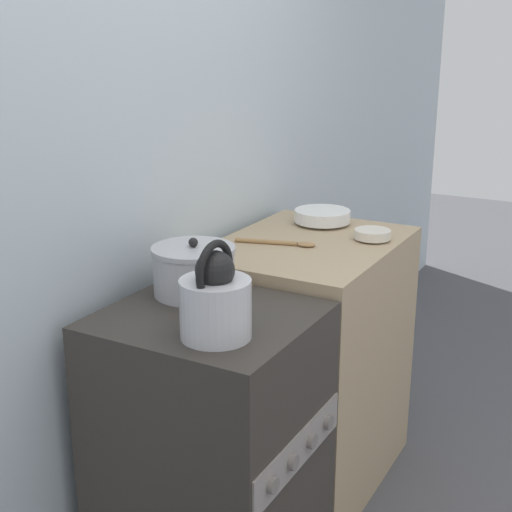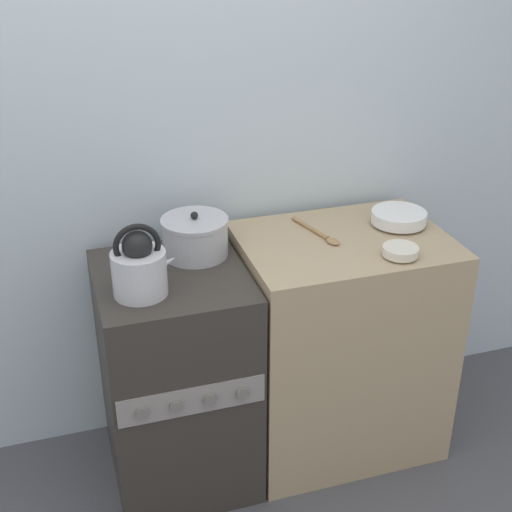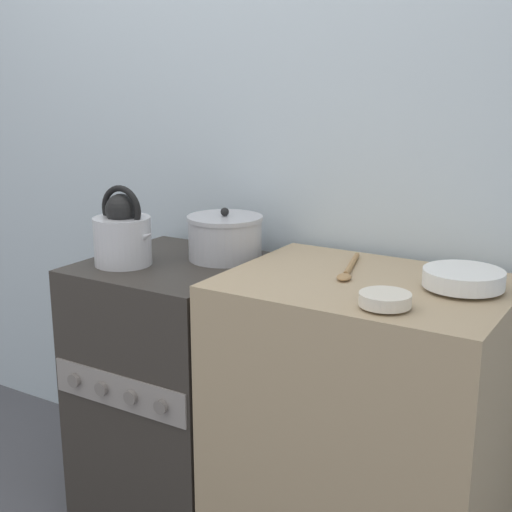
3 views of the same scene
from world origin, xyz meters
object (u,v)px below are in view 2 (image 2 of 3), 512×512
(kettle, at_px, (139,267))
(cooking_pot, at_px, (195,237))
(small_ceramic_bowl, at_px, (400,251))
(enamel_bowl, at_px, (399,217))
(stove, at_px, (177,378))

(kettle, xyz_separation_m, cooking_pot, (0.24, 0.23, -0.03))
(cooking_pot, bearing_deg, small_ceramic_bowl, -24.36)
(enamel_bowl, bearing_deg, small_ceramic_bowl, -116.02)
(stove, relative_size, kettle, 3.51)
(stove, bearing_deg, cooking_pot, 46.23)
(stove, height_order, small_ceramic_bowl, small_ceramic_bowl)
(small_ceramic_bowl, bearing_deg, cooking_pot, 155.64)
(cooking_pot, relative_size, enamel_bowl, 1.16)
(stove, relative_size, small_ceramic_bowl, 6.97)
(kettle, bearing_deg, small_ceramic_bowl, -4.99)
(stove, bearing_deg, enamel_bowl, 4.20)
(stove, xyz_separation_m, small_ceramic_bowl, (0.80, -0.18, 0.51))
(stove, relative_size, enamel_bowl, 4.19)
(stove, bearing_deg, kettle, -139.53)
(stove, height_order, cooking_pot, cooking_pot)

